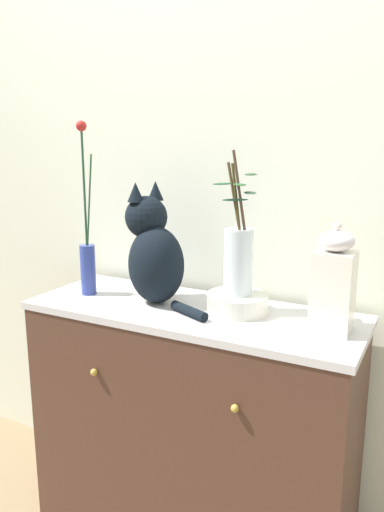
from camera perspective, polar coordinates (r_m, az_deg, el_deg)
name	(u,v)px	position (r m, az deg, el deg)	size (l,w,h in m)	color
wall_back	(228,174)	(1.84, 4.13, 9.36)	(4.40, 0.08, 2.60)	silver
sideboard	(192,426)	(1.86, 0.00, -18.85)	(1.13, 0.44, 0.87)	#4A2D21
cat_sitting	(154,252)	(1.71, -4.38, 0.43)	(0.37, 0.25, 0.41)	black
vase_slim_green	(87,255)	(1.83, -11.86, 0.09)	(0.07, 0.05, 0.61)	#324294
bowl_porcelain	(238,303)	(1.64, 5.23, -5.35)	(0.20, 0.20, 0.06)	silver
vase_glass_clear	(238,257)	(1.59, 5.33, -0.10)	(0.14, 0.17, 0.46)	silver
jar_lidded_porcelain	(334,283)	(1.49, 15.90, -2.99)	(0.11, 0.11, 0.32)	silver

